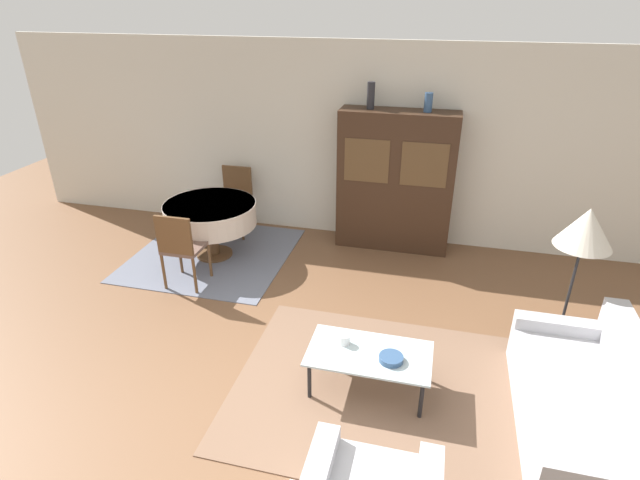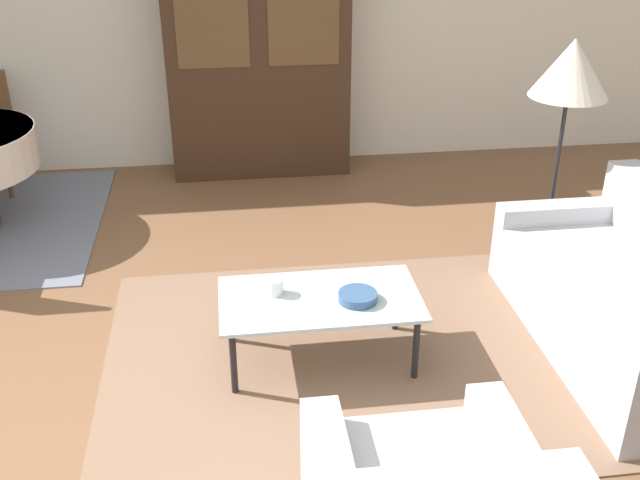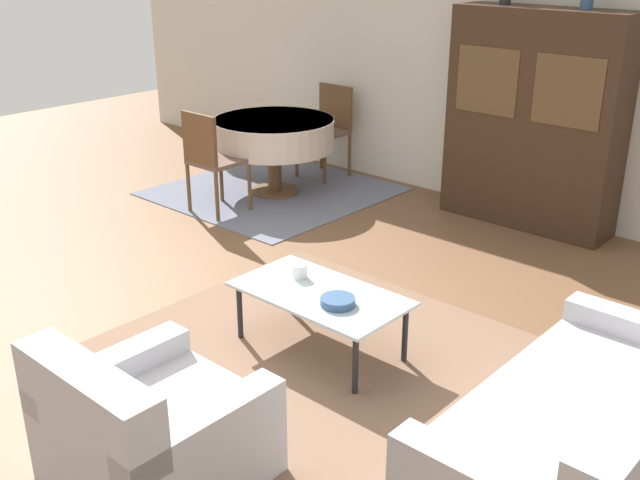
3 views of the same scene
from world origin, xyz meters
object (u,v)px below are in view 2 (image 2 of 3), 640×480
at_px(display_cabinet, 258,65).
at_px(cup, 275,286).
at_px(coffee_table, 320,303).
at_px(floor_lamp, 571,73).
at_px(bowl, 358,297).
at_px(couch, 635,303).

distance_m(display_cabinet, cup, 2.91).
relative_size(coffee_table, floor_lamp, 0.72).
height_order(display_cabinet, floor_lamp, display_cabinet).
bearing_deg(display_cabinet, coffee_table, -87.33).
bearing_deg(coffee_table, bowl, -16.96).
xyz_separation_m(couch, bowl, (-1.58, 0.02, 0.15)).
height_order(couch, display_cabinet, display_cabinet).
xyz_separation_m(coffee_table, display_cabinet, (-0.14, 2.93, 0.58)).
height_order(display_cabinet, bowl, display_cabinet).
xyz_separation_m(cup, bowl, (0.43, -0.13, -0.02)).
xyz_separation_m(display_cabinet, bowl, (0.33, -2.99, -0.52)).
height_order(coffee_table, cup, cup).
bearing_deg(display_cabinet, couch, -57.62).
height_order(couch, cup, couch).
xyz_separation_m(couch, floor_lamp, (-0.01, 1.17, 1.01)).
bearing_deg(coffee_table, couch, -2.67).
distance_m(cup, bowl, 0.45).
bearing_deg(floor_lamp, couch, -89.45).
relative_size(couch, bowl, 8.68).
relative_size(couch, cup, 18.66).
bearing_deg(cup, coffee_table, -16.67).
bearing_deg(couch, floor_lamp, 0.55).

